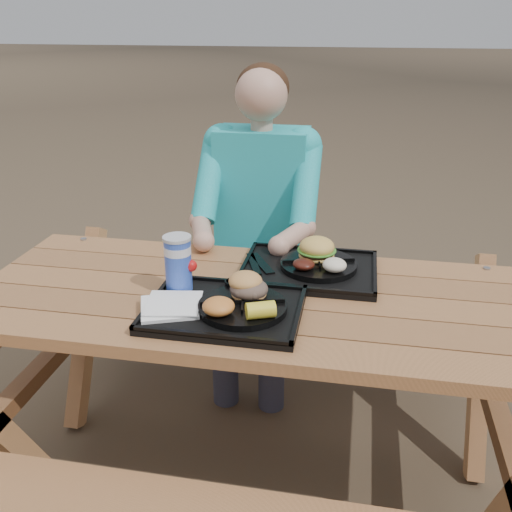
# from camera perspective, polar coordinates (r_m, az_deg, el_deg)

# --- Properties ---
(ground) EXTENTS (60.00, 60.00, 0.00)m
(ground) POSITION_cam_1_polar(r_m,az_deg,el_deg) (2.24, 0.00, -21.19)
(ground) COLOR #999999
(ground) RESTS_ON ground
(picnic_table) EXTENTS (1.80, 1.49, 0.75)m
(picnic_table) POSITION_cam_1_polar(r_m,az_deg,el_deg) (2.00, 0.00, -13.46)
(picnic_table) COLOR #999999
(picnic_table) RESTS_ON ground
(tray_near) EXTENTS (0.45, 0.35, 0.02)m
(tray_near) POSITION_cam_1_polar(r_m,az_deg,el_deg) (1.69, -3.14, -5.44)
(tray_near) COLOR black
(tray_near) RESTS_ON picnic_table
(tray_far) EXTENTS (0.45, 0.35, 0.02)m
(tray_far) POSITION_cam_1_polar(r_m,az_deg,el_deg) (1.94, 5.33, -1.48)
(tray_far) COLOR black
(tray_far) RESTS_ON picnic_table
(plate_near) EXTENTS (0.26, 0.26, 0.02)m
(plate_near) POSITION_cam_1_polar(r_m,az_deg,el_deg) (1.66, -1.35, -5.09)
(plate_near) COLOR black
(plate_near) RESTS_ON tray_near
(plate_far) EXTENTS (0.26, 0.26, 0.02)m
(plate_far) POSITION_cam_1_polar(r_m,az_deg,el_deg) (1.94, 6.27, -0.88)
(plate_far) COLOR black
(plate_far) RESTS_ON tray_far
(napkin_stack) EXTENTS (0.21, 0.21, 0.02)m
(napkin_stack) POSITION_cam_1_polar(r_m,az_deg,el_deg) (1.69, -8.68, -4.97)
(napkin_stack) COLOR white
(napkin_stack) RESTS_ON tray_near
(soda_cup) EXTENTS (0.08, 0.08, 0.17)m
(soda_cup) POSITION_cam_1_polar(r_m,az_deg,el_deg) (1.77, -7.78, -0.86)
(soda_cup) COLOR #183DB5
(soda_cup) RESTS_ON tray_near
(condiment_bbq) EXTENTS (0.05, 0.05, 0.03)m
(condiment_bbq) POSITION_cam_1_polar(r_m,az_deg,el_deg) (1.78, -2.32, -2.94)
(condiment_bbq) COLOR black
(condiment_bbq) RESTS_ON tray_near
(condiment_mustard) EXTENTS (0.05, 0.05, 0.03)m
(condiment_mustard) POSITION_cam_1_polar(r_m,az_deg,el_deg) (1.77, -0.65, -3.01)
(condiment_mustard) COLOR gold
(condiment_mustard) RESTS_ON tray_near
(sandwich) EXTENTS (0.11, 0.11, 0.11)m
(sandwich) POSITION_cam_1_polar(r_m,az_deg,el_deg) (1.68, -0.73, -2.30)
(sandwich) COLOR #D7924C
(sandwich) RESTS_ON plate_near
(mac_cheese) EXTENTS (0.09, 0.09, 0.05)m
(mac_cheese) POSITION_cam_1_polar(r_m,az_deg,el_deg) (1.60, -3.77, -5.04)
(mac_cheese) COLOR orange
(mac_cheese) RESTS_ON plate_near
(corn_cob) EXTENTS (0.10, 0.10, 0.05)m
(corn_cob) POSITION_cam_1_polar(r_m,az_deg,el_deg) (1.57, 0.47, -5.43)
(corn_cob) COLOR yellow
(corn_cob) RESTS_ON plate_near
(cutlery_far) EXTENTS (0.12, 0.17, 0.01)m
(cutlery_far) POSITION_cam_1_polar(r_m,az_deg,el_deg) (1.96, 0.55, -0.74)
(cutlery_far) COLOR black
(cutlery_far) RESTS_ON tray_far
(burger) EXTENTS (0.12, 0.12, 0.11)m
(burger) POSITION_cam_1_polar(r_m,az_deg,el_deg) (1.96, 6.13, 1.36)
(burger) COLOR #EAB652
(burger) RESTS_ON plate_far
(baked_beans) EXTENTS (0.07, 0.07, 0.03)m
(baked_beans) POSITION_cam_1_polar(r_m,az_deg,el_deg) (1.88, 4.79, -0.83)
(baked_beans) COLOR #43150D
(baked_beans) RESTS_ON plate_far
(potato_salad) EXTENTS (0.08, 0.08, 0.04)m
(potato_salad) POSITION_cam_1_polar(r_m,az_deg,el_deg) (1.87, 7.86, -0.89)
(potato_salad) COLOR white
(potato_salad) RESTS_ON plate_far
(diner) EXTENTS (0.48, 0.84, 1.28)m
(diner) POSITION_cam_1_polar(r_m,az_deg,el_deg) (2.51, 0.52, 1.45)
(diner) COLOR teal
(diner) RESTS_ON ground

